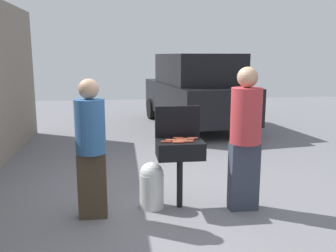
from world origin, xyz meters
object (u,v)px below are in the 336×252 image
at_px(hot_dog_9, 182,140).
at_px(person_right, 245,134).
at_px(hot_dog_2, 181,139).
at_px(hot_dog_4, 178,138).
at_px(hot_dog_3, 193,138).
at_px(parked_minivan, 196,90).
at_px(hot_dog_0, 171,140).
at_px(person_left, 91,144).
at_px(hot_dog_1, 189,139).
at_px(hot_dog_8, 166,142).
at_px(propane_tank, 152,184).
at_px(bbq_grill, 180,151).
at_px(hot_dog_6, 178,142).
at_px(hot_dog_5, 188,141).
at_px(hot_dog_7, 178,142).

relative_size(hot_dog_9, person_right, 0.07).
xyz_separation_m(hot_dog_2, hot_dog_4, (-0.03, 0.06, 0.00)).
bearing_deg(hot_dog_3, parked_minivan, 77.95).
height_order(hot_dog_0, hot_dog_9, same).
bearing_deg(hot_dog_2, person_left, -169.45).
relative_size(hot_dog_1, parked_minivan, 0.03).
bearing_deg(hot_dog_3, hot_dog_8, -156.73).
xyz_separation_m(hot_dog_2, hot_dog_3, (0.16, 0.03, 0.00)).
height_order(hot_dog_3, propane_tank, hot_dog_3).
xyz_separation_m(bbq_grill, hot_dog_6, (-0.04, -0.09, 0.15)).
relative_size(hot_dog_0, hot_dog_1, 1.00).
bearing_deg(hot_dog_2, propane_tank, -177.93).
relative_size(hot_dog_5, person_right, 0.07).
bearing_deg(hot_dog_8, hot_dog_2, 31.67).
height_order(bbq_grill, hot_dog_7, hot_dog_7).
xyz_separation_m(hot_dog_2, hot_dog_6, (-0.06, -0.14, 0.00)).
relative_size(hot_dog_1, hot_dog_4, 1.00).
bearing_deg(hot_dog_9, hot_dog_4, 102.65).
height_order(bbq_grill, person_right, person_right).
relative_size(hot_dog_4, parked_minivan, 0.03).
bearing_deg(hot_dog_3, bbq_grill, -157.02).
distance_m(hot_dog_3, propane_tank, 0.81).
xyz_separation_m(hot_dog_7, propane_tank, (-0.33, 0.16, -0.59)).
distance_m(hot_dog_0, person_right, 0.95).
height_order(hot_dog_3, parked_minivan, parked_minivan).
bearing_deg(parked_minivan, hot_dog_1, 69.72).
bearing_deg(hot_dog_4, hot_dog_2, -67.23).
distance_m(hot_dog_8, person_left, 0.92).
bearing_deg(hot_dog_0, hot_dog_7, -57.92).
height_order(hot_dog_5, hot_dog_8, same).
bearing_deg(person_left, propane_tank, 16.59).
relative_size(hot_dog_7, person_right, 0.07).
relative_size(propane_tank, person_right, 0.33).
relative_size(bbq_grill, hot_dog_7, 6.92).
height_order(hot_dog_1, parked_minivan, parked_minivan).
bearing_deg(hot_dog_1, hot_dog_0, -175.37).
bearing_deg(hot_dog_3, hot_dog_9, -149.47).
bearing_deg(bbq_grill, hot_dog_8, -156.46).
bearing_deg(parked_minivan, hot_dog_5, 69.62).
bearing_deg(propane_tank, hot_dog_3, 4.70).
bearing_deg(hot_dog_2, hot_dog_7, -108.56).
distance_m(hot_dog_6, parked_minivan, 5.69).
bearing_deg(bbq_grill, hot_dog_5, -48.95).
bearing_deg(bbq_grill, person_left, -171.58).
xyz_separation_m(hot_dog_0, hot_dog_9, (0.14, -0.02, 0.00)).
distance_m(hot_dog_3, person_left, 1.32).
height_order(hot_dog_5, person_left, person_left).
xyz_separation_m(hot_dog_1, parked_minivan, (1.20, 5.42, 0.11)).
bearing_deg(propane_tank, person_left, -165.23).
distance_m(hot_dog_4, hot_dog_7, 0.24).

